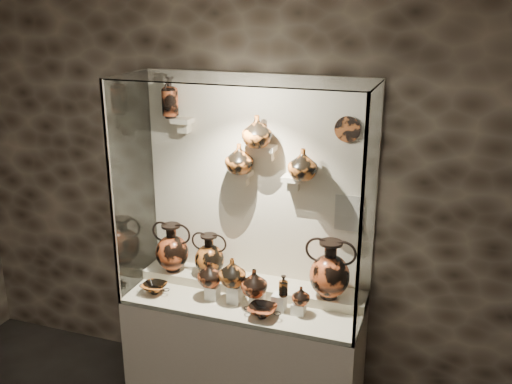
% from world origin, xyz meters
% --- Properties ---
extents(wall_back, '(5.00, 0.02, 3.20)m').
position_xyz_m(wall_back, '(0.00, 2.50, 1.60)').
color(wall_back, '#2D241C').
rests_on(wall_back, ground).
extents(plinth, '(1.70, 0.60, 0.80)m').
position_xyz_m(plinth, '(0.00, 2.18, 0.40)').
color(plinth, beige).
rests_on(plinth, floor).
extents(front_tier, '(1.68, 0.58, 0.03)m').
position_xyz_m(front_tier, '(0.00, 2.18, 0.82)').
color(front_tier, beige).
rests_on(front_tier, plinth).
extents(rear_tier, '(1.70, 0.25, 0.10)m').
position_xyz_m(rear_tier, '(0.00, 2.35, 0.85)').
color(rear_tier, beige).
rests_on(rear_tier, plinth).
extents(back_panel, '(1.70, 0.03, 1.60)m').
position_xyz_m(back_panel, '(0.00, 2.50, 1.60)').
color(back_panel, beige).
rests_on(back_panel, plinth).
extents(glass_front, '(1.70, 0.01, 1.60)m').
position_xyz_m(glass_front, '(0.00, 1.88, 1.60)').
color(glass_front, white).
rests_on(glass_front, plinth).
extents(glass_left, '(0.01, 0.60, 1.60)m').
position_xyz_m(glass_left, '(-0.85, 2.18, 1.60)').
color(glass_left, white).
rests_on(glass_left, plinth).
extents(glass_right, '(0.01, 0.60, 1.60)m').
position_xyz_m(glass_right, '(0.85, 2.18, 1.60)').
color(glass_right, white).
rests_on(glass_right, plinth).
extents(glass_top, '(1.70, 0.60, 0.01)m').
position_xyz_m(glass_top, '(0.00, 2.18, 2.40)').
color(glass_top, white).
rests_on(glass_top, back_panel).
extents(frame_post_left, '(0.02, 0.02, 1.60)m').
position_xyz_m(frame_post_left, '(-0.84, 1.89, 1.60)').
color(frame_post_left, gray).
rests_on(frame_post_left, plinth).
extents(frame_post_right, '(0.02, 0.02, 1.60)m').
position_xyz_m(frame_post_right, '(0.84, 1.89, 1.60)').
color(frame_post_right, gray).
rests_on(frame_post_right, plinth).
extents(pedestal_a, '(0.09, 0.09, 0.10)m').
position_xyz_m(pedestal_a, '(-0.22, 2.13, 0.88)').
color(pedestal_a, silver).
rests_on(pedestal_a, front_tier).
extents(pedestal_b, '(0.09, 0.09, 0.13)m').
position_xyz_m(pedestal_b, '(-0.05, 2.13, 0.90)').
color(pedestal_b, silver).
rests_on(pedestal_b, front_tier).
extents(pedestal_c, '(0.09, 0.09, 0.09)m').
position_xyz_m(pedestal_c, '(0.12, 2.13, 0.88)').
color(pedestal_c, silver).
rests_on(pedestal_c, front_tier).
extents(pedestal_d, '(0.09, 0.09, 0.12)m').
position_xyz_m(pedestal_d, '(0.28, 2.13, 0.89)').
color(pedestal_d, silver).
rests_on(pedestal_d, front_tier).
extents(pedestal_e, '(0.09, 0.09, 0.08)m').
position_xyz_m(pedestal_e, '(0.42, 2.13, 0.87)').
color(pedestal_e, silver).
rests_on(pedestal_e, front_tier).
extents(bracket_ul, '(0.14, 0.12, 0.04)m').
position_xyz_m(bracket_ul, '(-0.55, 2.42, 2.05)').
color(bracket_ul, beige).
rests_on(bracket_ul, back_panel).
extents(bracket_ca, '(0.14, 0.12, 0.04)m').
position_xyz_m(bracket_ca, '(-0.10, 2.42, 1.70)').
color(bracket_ca, beige).
rests_on(bracket_ca, back_panel).
extents(bracket_cb, '(0.10, 0.12, 0.04)m').
position_xyz_m(bracket_cb, '(0.10, 2.42, 1.90)').
color(bracket_cb, beige).
rests_on(bracket_cb, back_panel).
extents(bracket_cc, '(0.14, 0.12, 0.04)m').
position_xyz_m(bracket_cc, '(0.28, 2.42, 1.70)').
color(bracket_cc, beige).
rests_on(bracket_cc, back_panel).
extents(amphora_left, '(0.37, 0.37, 0.38)m').
position_xyz_m(amphora_left, '(-0.63, 2.32, 1.09)').
color(amphora_left, '#A6431F').
rests_on(amphora_left, rear_tier).
extents(amphora_mid, '(0.34, 0.34, 0.33)m').
position_xyz_m(amphora_mid, '(-0.33, 2.33, 1.07)').
color(amphora_mid, '#BA5E20').
rests_on(amphora_mid, rear_tier).
extents(amphora_right, '(0.43, 0.43, 0.42)m').
position_xyz_m(amphora_right, '(0.59, 2.30, 1.11)').
color(amphora_right, '#A6431F').
rests_on(amphora_right, rear_tier).
extents(jug_a, '(0.20, 0.20, 0.18)m').
position_xyz_m(jug_a, '(-0.24, 2.13, 1.02)').
color(jug_a, '#A6431F').
rests_on(jug_a, pedestal_a).
extents(jug_b, '(0.22, 0.22, 0.20)m').
position_xyz_m(jug_b, '(-0.07, 2.13, 1.06)').
color(jug_b, '#BA5E20').
rests_on(jug_b, pedestal_b).
extents(jug_c, '(0.19, 0.19, 0.20)m').
position_xyz_m(jug_c, '(0.10, 2.11, 1.02)').
color(jug_c, '#A6431F').
rests_on(jug_c, pedestal_c).
extents(jug_e, '(0.16, 0.16, 0.13)m').
position_xyz_m(jug_e, '(0.44, 2.12, 0.97)').
color(jug_e, '#A6431F').
rests_on(jug_e, pedestal_e).
extents(lekythos_small, '(0.10, 0.10, 0.18)m').
position_xyz_m(lekythos_small, '(0.31, 2.11, 1.04)').
color(lekythos_small, '#BA5E20').
rests_on(lekythos_small, pedestal_d).
extents(kylix_left, '(0.25, 0.22, 0.09)m').
position_xyz_m(kylix_left, '(-0.65, 2.06, 0.88)').
color(kylix_left, '#BA5E20').
rests_on(kylix_left, front_tier).
extents(kylix_right, '(0.29, 0.26, 0.10)m').
position_xyz_m(kylix_right, '(0.20, 2.00, 0.88)').
color(kylix_right, '#A6431F').
rests_on(kylix_right, front_tier).
extents(lekythos_tall, '(0.16, 0.16, 0.32)m').
position_xyz_m(lekythos_tall, '(-0.63, 2.41, 2.23)').
color(lekythos_tall, '#A6431F').
rests_on(lekythos_tall, bracket_ul).
extents(ovoid_vase_a, '(0.23, 0.23, 0.21)m').
position_xyz_m(ovoid_vase_a, '(-0.10, 2.37, 1.82)').
color(ovoid_vase_a, '#BA5E20').
rests_on(ovoid_vase_a, bracket_ca).
extents(ovoid_vase_b, '(0.26, 0.26, 0.22)m').
position_xyz_m(ovoid_vase_b, '(0.03, 2.37, 2.03)').
color(ovoid_vase_b, '#BA5E20').
rests_on(ovoid_vase_b, bracket_cb).
extents(ovoid_vase_c, '(0.26, 0.26, 0.21)m').
position_xyz_m(ovoid_vase_c, '(0.36, 2.37, 1.82)').
color(ovoid_vase_c, '#BA5E20').
rests_on(ovoid_vase_c, bracket_cc).
extents(wall_plate, '(0.17, 0.02, 0.17)m').
position_xyz_m(wall_plate, '(0.63, 2.47, 2.06)').
color(wall_plate, '#99491E').
rests_on(wall_plate, back_panel).
extents(info_placard, '(0.19, 0.01, 0.26)m').
position_xyz_m(info_placard, '(0.67, 2.47, 1.47)').
color(info_placard, beige).
rests_on(info_placard, back_panel).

